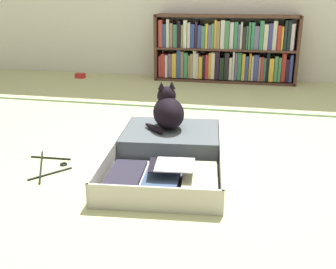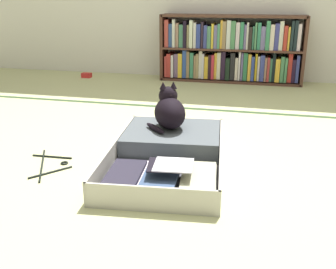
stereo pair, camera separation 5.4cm
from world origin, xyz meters
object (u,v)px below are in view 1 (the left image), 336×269
Objects in this scene: open_suitcase at (169,150)px; clothes_hanger at (49,166)px; bookshelf at (225,50)px; black_cat at (168,111)px; small_red_pouch at (80,76)px.

open_suitcase is 0.65m from clothes_hanger.
bookshelf reaches higher than open_suitcase.
clothes_hanger is at bearing -157.86° from open_suitcase.
open_suitcase is 0.26m from black_cat.
small_red_pouch is (-0.81, 2.26, 0.02)m from clothes_hanger.
black_cat is 3.21× the size of small_red_pouch.
bookshelf is at bearing 86.56° from open_suitcase.
black_cat is (-0.05, 0.19, 0.17)m from open_suitcase.
bookshelf is at bearing 84.84° from black_cat.
black_cat is 0.74m from clothes_hanger.
open_suitcase reaches higher than clothes_hanger.
open_suitcase is 3.26× the size of black_cat.
bookshelf is 2.00m from black_cat.
bookshelf is 2.20m from open_suitcase.
black_cat reaches higher than small_red_pouch.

